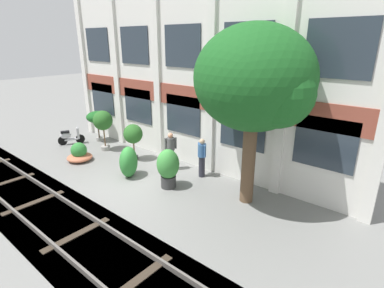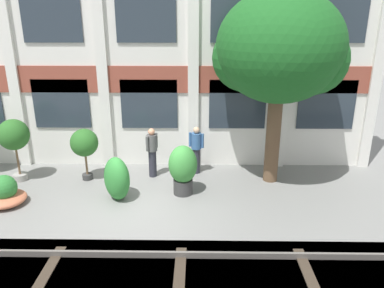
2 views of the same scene
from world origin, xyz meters
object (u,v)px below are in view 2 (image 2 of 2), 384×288
at_px(broadleaf_tree, 280,51).
at_px(resident_watching_tracks, 152,151).
at_px(topiary_hedge, 117,178).
at_px(potted_plant_wide_bowl, 5,194).
at_px(potted_plant_low_pan, 14,137).
at_px(resident_by_doorway, 196,149).
at_px(potted_plant_ribbed_drum, 183,168).
at_px(potted_plant_terracotta_small, 84,144).

relative_size(broadleaf_tree, resident_watching_tracks, 3.52).
xyz_separation_m(resident_watching_tracks, topiary_hedge, (-0.85, -1.63, -0.26)).
distance_m(potted_plant_wide_bowl, resident_watching_tracks, 4.53).
bearing_deg(potted_plant_low_pan, resident_by_doorway, 6.78).
relative_size(potted_plant_ribbed_drum, potted_plant_wide_bowl, 1.33).
height_order(potted_plant_ribbed_drum, potted_plant_low_pan, potted_plant_low_pan).
height_order(broadleaf_tree, resident_watching_tracks, broadleaf_tree).
relative_size(potted_plant_ribbed_drum, resident_by_doorway, 0.93).
bearing_deg(topiary_hedge, resident_watching_tracks, 62.30).
height_order(potted_plant_ribbed_drum, topiary_hedge, potted_plant_ribbed_drum).
bearing_deg(potted_plant_wide_bowl, potted_plant_ribbed_drum, 8.54).
bearing_deg(potted_plant_wide_bowl, topiary_hedge, 7.21).
distance_m(broadleaf_tree, resident_by_doorway, 4.12).
xyz_separation_m(potted_plant_wide_bowl, resident_by_doorway, (5.48, 2.34, 0.55)).
bearing_deg(potted_plant_low_pan, resident_watching_tracks, 5.01).
xyz_separation_m(broadleaf_tree, potted_plant_ribbed_drum, (-2.83, -1.02, -3.31)).
distance_m(potted_plant_terracotta_small, topiary_hedge, 1.96).
bearing_deg(potted_plant_terracotta_small, resident_by_doorway, 9.28).
distance_m(broadleaf_tree, potted_plant_low_pan, 8.66).
bearing_deg(topiary_hedge, potted_plant_ribbed_drum, 10.71).
height_order(resident_by_doorway, resident_watching_tracks, resident_watching_tracks).
bearing_deg(resident_watching_tracks, potted_plant_ribbed_drum, -13.96).
bearing_deg(potted_plant_wide_bowl, resident_watching_tracks, 26.78).
bearing_deg(topiary_hedge, resident_by_doorway, 39.91).
height_order(broadleaf_tree, potted_plant_terracotta_small, broadleaf_tree).
bearing_deg(resident_by_doorway, broadleaf_tree, 95.57).
bearing_deg(potted_plant_wide_bowl, potted_plant_low_pan, 101.07).
height_order(broadleaf_tree, potted_plant_low_pan, broadleaf_tree).
relative_size(potted_plant_low_pan, potted_plant_terracotta_small, 1.19).
relative_size(resident_watching_tracks, topiary_hedge, 1.30).
bearing_deg(resident_by_doorway, potted_plant_low_pan, -64.84).
distance_m(potted_plant_wide_bowl, resident_by_doorway, 5.98).
bearing_deg(resident_watching_tracks, potted_plant_low_pan, -139.12).
bearing_deg(potted_plant_terracotta_small, potted_plant_low_pan, -177.37).
height_order(potted_plant_terracotta_small, resident_by_doorway, potted_plant_terracotta_small).
relative_size(broadleaf_tree, potted_plant_low_pan, 2.87).
bearing_deg(broadleaf_tree, potted_plant_terracotta_small, -179.67).
distance_m(broadleaf_tree, potted_plant_wide_bowl, 8.97).
xyz_separation_m(broadleaf_tree, topiary_hedge, (-4.76, -1.38, -3.51)).
xyz_separation_m(potted_plant_ribbed_drum, potted_plant_terracotta_small, (-3.21, 0.98, 0.40)).
height_order(resident_watching_tracks, topiary_hedge, resident_watching_tracks).
height_order(potted_plant_wide_bowl, resident_by_doorway, resident_by_doorway).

